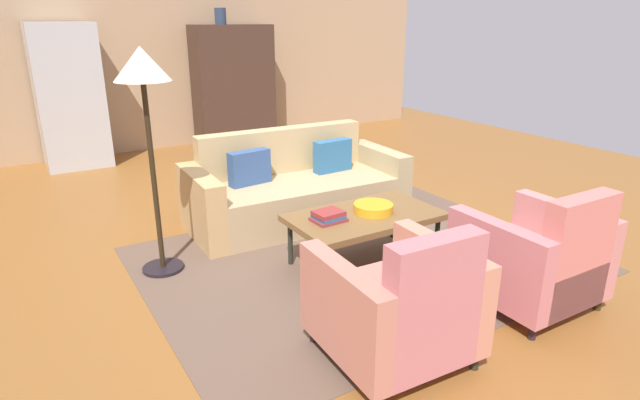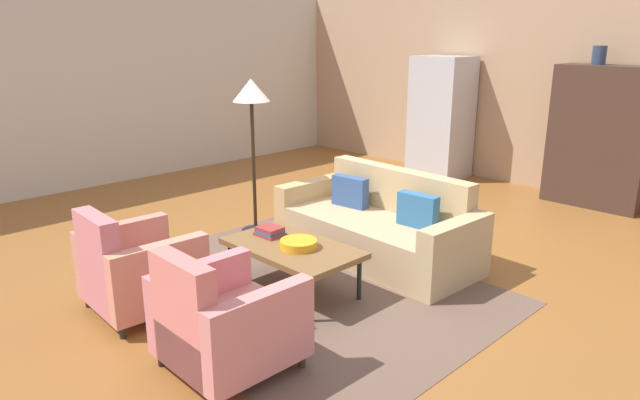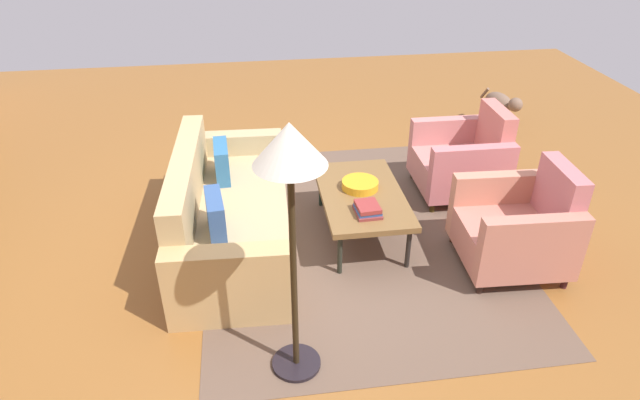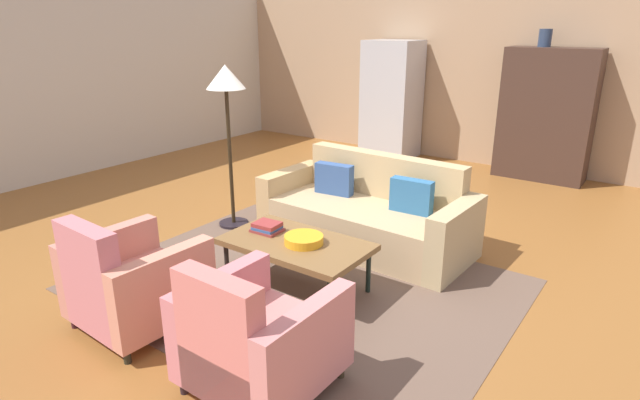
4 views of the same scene
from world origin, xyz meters
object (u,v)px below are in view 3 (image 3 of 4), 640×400
coffee_table (362,196)px  armchair_right (465,161)px  fruit_bowl (360,185)px  couch (224,216)px  armchair_left (520,228)px  book_stack (368,209)px  floor_lamp (290,171)px  dog (501,104)px

coffee_table → armchair_right: armchair_right is taller
armchair_right → fruit_bowl: 1.28m
couch → armchair_right: bearing=106.5°
armchair_right → armchair_left: bearing=-179.3°
couch → book_stack: bearing=76.3°
coffee_table → fruit_bowl: size_ratio=3.77×
couch → floor_lamp: (-1.45, -0.46, 1.16)m
armchair_right → floor_lamp: size_ratio=0.51×
couch → book_stack: (-0.33, -1.16, 0.17)m
armchair_right → fruit_bowl: (-0.52, 1.17, 0.11)m
coffee_table → armchair_right: (0.60, -1.17, -0.04)m
fruit_bowl → book_stack: (-0.41, 0.02, 0.00)m
fruit_bowl → dog: fruit_bowl is taller
coffee_table → armchair_left: armchair_left is taller
armchair_left → couch: bearing=78.3°
fruit_bowl → couch: bearing=93.7°
floor_lamp → book_stack: bearing=-32.3°
couch → armchair_left: bearing=77.8°
armchair_right → floor_lamp: bearing=137.9°
armchair_left → armchair_right: 1.20m
fruit_bowl → floor_lamp: floor_lamp is taller
book_stack → fruit_bowl: bearing=-3.2°
book_stack → floor_lamp: floor_lamp is taller
coffee_table → floor_lamp: 1.93m
floor_lamp → dog: size_ratio=2.49×
coffee_table → armchair_left: size_ratio=1.36×
couch → dog: size_ratio=3.09×
coffee_table → floor_lamp: (-1.44, 0.73, 1.06)m
coffee_table → armchair_right: 1.31m
book_stack → dog: bearing=-42.6°
armchair_right → dog: (1.49, -1.04, -0.03)m
armchair_left → coffee_table: bearing=65.4°
coffee_table → floor_lamp: floor_lamp is taller
armchair_left → book_stack: armchair_left is taller
couch → armchair_right: (0.60, -2.35, 0.06)m
armchair_right → floor_lamp: 2.99m
couch → floor_lamp: bearing=19.9°
coffee_table → fruit_bowl: bearing=0.0°
fruit_bowl → armchair_left: bearing=-120.4°
fruit_bowl → floor_lamp: 1.96m
armchair_right → floor_lamp: floor_lamp is taller
coffee_table → floor_lamp: size_ratio=0.70×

